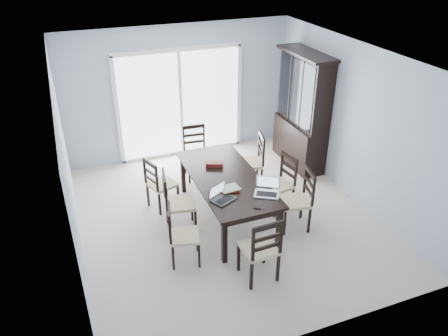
{
  "coord_description": "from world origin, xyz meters",
  "views": [
    {
      "loc": [
        -2.13,
        -5.41,
        4.12
      ],
      "look_at": [
        -0.04,
        0.0,
        0.91
      ],
      "focal_mm": 35.0,
      "sensor_mm": 36.0,
      "label": 1
    }
  ],
  "objects_px": {
    "chair_right_near": "(301,193)",
    "laptop_silver": "(267,191)",
    "dining_table": "(226,181)",
    "laptop_dark": "(224,197)",
    "game_box": "(214,164)",
    "hot_tub": "(126,119)",
    "chair_left_far": "(157,179)",
    "chair_left_near": "(178,229)",
    "chair_right_mid": "(283,177)",
    "chair_end_far": "(195,146)",
    "china_hutch": "(302,112)",
    "chair_end_near": "(263,244)",
    "cell_phone": "(258,208)",
    "chair_left_mid": "(173,196)",
    "chair_right_far": "(255,155)"
  },
  "relations": [
    {
      "from": "chair_right_near",
      "to": "laptop_silver",
      "type": "relative_size",
      "value": 2.63
    },
    {
      "from": "dining_table",
      "to": "laptop_dark",
      "type": "height_order",
      "value": "laptop_dark"
    },
    {
      "from": "dining_table",
      "to": "game_box",
      "type": "distance_m",
      "value": 0.41
    },
    {
      "from": "chair_right_near",
      "to": "hot_tub",
      "type": "distance_m",
      "value": 4.69
    },
    {
      "from": "chair_left_far",
      "to": "hot_tub",
      "type": "distance_m",
      "value": 3.02
    },
    {
      "from": "chair_left_near",
      "to": "chair_right_near",
      "type": "distance_m",
      "value": 1.97
    },
    {
      "from": "chair_right_near",
      "to": "chair_right_mid",
      "type": "distance_m",
      "value": 0.58
    },
    {
      "from": "chair_right_mid",
      "to": "game_box",
      "type": "relative_size",
      "value": 3.96
    },
    {
      "from": "chair_left_far",
      "to": "laptop_dark",
      "type": "relative_size",
      "value": 2.7
    },
    {
      "from": "chair_end_far",
      "to": "chair_right_mid",
      "type": "bearing_deg",
      "value": 127.15
    },
    {
      "from": "china_hutch",
      "to": "chair_left_far",
      "type": "distance_m",
      "value": 3.09
    },
    {
      "from": "china_hutch",
      "to": "chair_end_near",
      "type": "height_order",
      "value": "china_hutch"
    },
    {
      "from": "chair_right_mid",
      "to": "cell_phone",
      "type": "distance_m",
      "value": 1.28
    },
    {
      "from": "chair_left_near",
      "to": "game_box",
      "type": "height_order",
      "value": "chair_left_near"
    },
    {
      "from": "chair_end_far",
      "to": "game_box",
      "type": "bearing_deg",
      "value": 93.2
    },
    {
      "from": "chair_right_mid",
      "to": "chair_end_near",
      "type": "bearing_deg",
      "value": 134.4
    },
    {
      "from": "chair_left_mid",
      "to": "cell_phone",
      "type": "bearing_deg",
      "value": 55.4
    },
    {
      "from": "laptop_dark",
      "to": "laptop_silver",
      "type": "xyz_separation_m",
      "value": [
        0.63,
        -0.08,
        0.0
      ]
    },
    {
      "from": "chair_left_mid",
      "to": "chair_end_near",
      "type": "distance_m",
      "value": 1.67
    },
    {
      "from": "hot_tub",
      "to": "laptop_silver",
      "type": "bearing_deg",
      "value": -73.35
    },
    {
      "from": "chair_left_near",
      "to": "chair_right_mid",
      "type": "relative_size",
      "value": 0.96
    },
    {
      "from": "dining_table",
      "to": "game_box",
      "type": "relative_size",
      "value": 8.06
    },
    {
      "from": "chair_end_near",
      "to": "hot_tub",
      "type": "relative_size",
      "value": 0.63
    },
    {
      "from": "chair_end_near",
      "to": "laptop_silver",
      "type": "bearing_deg",
      "value": 59.39
    },
    {
      "from": "chair_end_far",
      "to": "china_hutch",
      "type": "bearing_deg",
      "value": 177.48
    },
    {
      "from": "game_box",
      "to": "hot_tub",
      "type": "distance_m",
      "value": 3.4
    },
    {
      "from": "cell_phone",
      "to": "laptop_silver",
      "type": "bearing_deg",
      "value": 77.44
    },
    {
      "from": "laptop_dark",
      "to": "game_box",
      "type": "height_order",
      "value": "laptop_dark"
    },
    {
      "from": "dining_table",
      "to": "chair_right_mid",
      "type": "distance_m",
      "value": 0.97
    },
    {
      "from": "cell_phone",
      "to": "laptop_dark",
      "type": "bearing_deg",
      "value": 168.12
    },
    {
      "from": "chair_left_far",
      "to": "hot_tub",
      "type": "relative_size",
      "value": 0.58
    },
    {
      "from": "cell_phone",
      "to": "hot_tub",
      "type": "relative_size",
      "value": 0.06
    },
    {
      "from": "chair_left_near",
      "to": "chair_end_near",
      "type": "relative_size",
      "value": 0.91
    },
    {
      "from": "chair_end_far",
      "to": "chair_right_near",
      "type": "bearing_deg",
      "value": 119.71
    },
    {
      "from": "chair_left_far",
      "to": "cell_phone",
      "type": "distance_m",
      "value": 1.91
    },
    {
      "from": "dining_table",
      "to": "chair_end_near",
      "type": "height_order",
      "value": "chair_end_near"
    },
    {
      "from": "chair_right_near",
      "to": "laptop_dark",
      "type": "relative_size",
      "value": 2.88
    },
    {
      "from": "chair_left_near",
      "to": "chair_left_far",
      "type": "height_order",
      "value": "chair_left_far"
    },
    {
      "from": "laptop_dark",
      "to": "hot_tub",
      "type": "xyz_separation_m",
      "value": [
        -0.67,
        4.26,
        -0.38
      ]
    },
    {
      "from": "chair_end_far",
      "to": "cell_phone",
      "type": "relative_size",
      "value": 10.64
    },
    {
      "from": "chair_end_near",
      "to": "chair_left_mid",
      "type": "bearing_deg",
      "value": 115.34
    },
    {
      "from": "chair_right_far",
      "to": "laptop_dark",
      "type": "relative_size",
      "value": 2.99
    },
    {
      "from": "chair_right_near",
      "to": "game_box",
      "type": "bearing_deg",
      "value": 57.18
    },
    {
      "from": "chair_right_near",
      "to": "chair_right_far",
      "type": "bearing_deg",
      "value": 18.64
    },
    {
      "from": "dining_table",
      "to": "laptop_dark",
      "type": "relative_size",
      "value": 5.6
    },
    {
      "from": "dining_table",
      "to": "chair_left_far",
      "type": "distance_m",
      "value": 1.15
    },
    {
      "from": "chair_right_far",
      "to": "chair_right_mid",
      "type": "bearing_deg",
      "value": -154.5
    },
    {
      "from": "chair_right_near",
      "to": "chair_end_near",
      "type": "xyz_separation_m",
      "value": [
        -1.07,
        -0.89,
        0.01
      ]
    },
    {
      "from": "chair_right_mid",
      "to": "game_box",
      "type": "distance_m",
      "value": 1.13
    },
    {
      "from": "chair_left_near",
      "to": "laptop_dark",
      "type": "bearing_deg",
      "value": 115.17
    }
  ]
}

